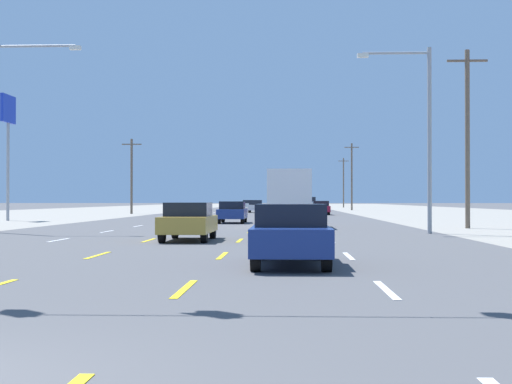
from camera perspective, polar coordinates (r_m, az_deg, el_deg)
ground_plane at (r=71.70m, az=-0.44°, el=-1.87°), size 572.00×572.00×0.00m
lot_apron_left at (r=76.99m, az=-19.18°, el=-1.75°), size 28.00×440.00×0.01m
lot_apron_right at (r=74.69m, az=18.90°, el=-1.79°), size 28.00×440.00×0.01m
lane_markings at (r=110.16m, az=0.55°, el=-1.44°), size 10.64×227.60×0.01m
sedan_inner_right_nearest at (r=17.27m, az=2.74°, el=-3.29°), size 1.80×4.50×1.46m
sedan_center_turn_near at (r=27.87m, az=-5.32°, el=-2.28°), size 1.80×4.50×1.46m
box_truck_inner_right_mid at (r=41.99m, az=2.62°, el=-0.25°), size 2.40×7.20×3.23m
sedan_center_turn_midfar at (r=48.69m, az=-1.87°, el=-1.57°), size 1.80×4.50×1.46m
suv_inner_right_far at (r=74.16m, az=2.29°, el=-1.04°), size 1.98×4.90×1.98m
sedan_far_right_farther at (r=75.90m, az=5.11°, el=-1.23°), size 1.80×4.50×1.46m
hatchback_center_turn_farthest at (r=88.76m, az=-0.03°, el=-1.13°), size 1.72×3.90×1.54m
sedan_inner_right_distant_a at (r=95.00m, az=2.37°, el=-1.11°), size 1.80×4.50×1.46m
suv_far_right_distant_b at (r=103.96m, az=4.19°, el=-0.92°), size 1.98×4.90×1.98m
hatchback_inner_left_distant_c at (r=131.14m, az=-0.67°, el=-0.97°), size 1.72×3.90×1.54m
pole_sign_left_row_1 at (r=57.80m, az=-18.94°, el=5.17°), size 0.24×2.49×9.46m
streetlight_left_row_0 at (r=36.38m, az=-19.06°, el=5.31°), size 4.09×0.26×9.09m
streetlight_right_row_0 at (r=34.43m, az=12.94°, el=5.09°), size 3.42×0.26×8.62m
utility_pole_right_row_0 at (r=41.34m, az=16.31°, el=4.30°), size 2.20×0.26×9.79m
utility_pole_left_row_1 at (r=81.82m, az=-9.77°, el=1.35°), size 2.20×0.26×8.37m
utility_pole_right_row_2 at (r=110.87m, az=7.55°, el=1.30°), size 2.20×0.26×10.16m
utility_pole_right_row_3 at (r=150.59m, az=6.90°, el=0.80°), size 2.20×0.26×10.21m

